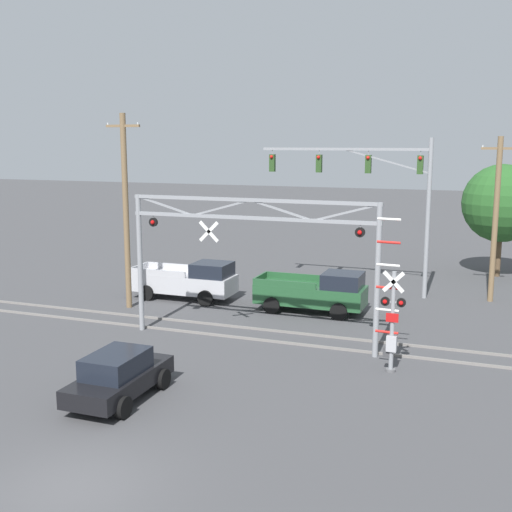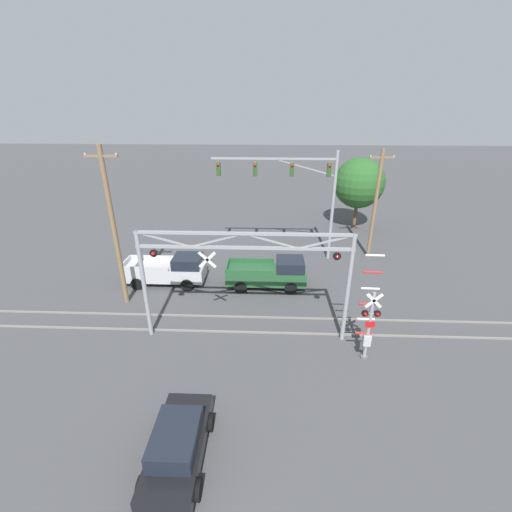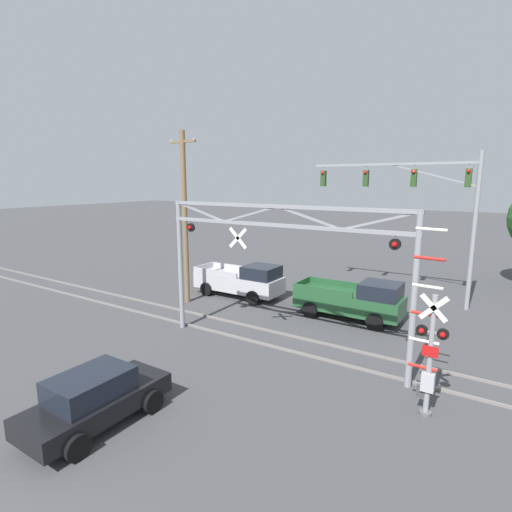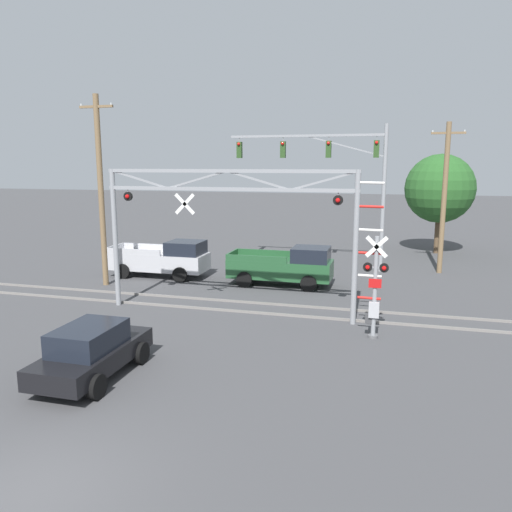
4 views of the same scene
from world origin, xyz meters
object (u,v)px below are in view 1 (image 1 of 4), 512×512
Objects in this scene: sedan_waiting at (119,376)px; utility_pole_right at (496,218)px; crossing_gantry at (250,243)px; pickup_truck_lead at (316,292)px; pickup_truck_following at (189,281)px; crossing_signal_mast at (391,320)px; utility_pole_left at (126,210)px; traffic_signal_span at (384,187)px; background_tree_beyond_span at (502,203)px.

sedan_waiting is 21.17m from utility_pole_right.
pickup_truck_lead is (1.28, 5.47, -3.15)m from crossing_gantry.
pickup_truck_following is 13.25m from sedan_waiting.
utility_pole_left is (-13.56, 4.62, 2.96)m from crossing_signal_mast.
pickup_truck_lead is 12.86m from sedan_waiting.
crossing_signal_mast is at bearing -56.27° from pickup_truck_lead.
sedan_waiting is (-3.11, -12.48, -0.19)m from pickup_truck_lead.
traffic_signal_span is 2.22× the size of sedan_waiting.
pickup_truck_following is (-9.24, -4.56, -4.78)m from traffic_signal_span.
utility_pole_right reaches higher than crossing_gantry.
crossing_signal_mast is at bearing -13.72° from crossing_gantry.
utility_pole_left is (-7.67, 3.18, 0.73)m from crossing_gantry.
utility_pole_left reaches higher than pickup_truck_following.
background_tree_beyond_span is (17.21, 14.26, -0.41)m from utility_pole_left.
traffic_signal_span is 18.76m from sedan_waiting.
background_tree_beyond_span is (3.64, 18.88, 2.56)m from crossing_signal_mast.
sedan_waiting is at bearing -107.57° from traffic_signal_span.
crossing_gantry is at bearing -109.52° from traffic_signal_span.
pickup_truck_lead is 0.63× the size of utility_pole_right.
pickup_truck_lead is 0.77× the size of background_tree_beyond_span.
utility_pole_right reaches higher than crossing_signal_mast.
traffic_signal_span is 1.09× the size of utility_pole_right.
sedan_waiting is at bearing -60.17° from utility_pole_left.
background_tree_beyond_span reaches higher than sedan_waiting.
background_tree_beyond_span is at bearing 50.63° from traffic_signal_span.
utility_pole_right is 6.73m from background_tree_beyond_span.
pickup_truck_lead is 14.95m from background_tree_beyond_span.
pickup_truck_following is 0.64× the size of utility_pole_right.
utility_pole_left is at bearing -140.34° from background_tree_beyond_span.
crossing_gantry reaches higher than crossing_signal_mast.
crossing_signal_mast is at bearing -105.21° from utility_pole_right.
crossing_signal_mast reaches higher than sedan_waiting.
crossing_signal_mast is 8.36m from pickup_truck_lead.
background_tree_beyond_span reaches higher than pickup_truck_lead.
utility_pole_left is at bearing -165.63° from pickup_truck_lead.
utility_pole_right is at bearing 58.11° from sedan_waiting.
traffic_signal_span is 13.36m from utility_pole_left.
pickup_truck_lead is at bearing -146.46° from utility_pole_right.
background_tree_beyond_span is (5.91, 7.20, -1.30)m from traffic_signal_span.
crossing_gantry is 6.44m from pickup_truck_lead.
pickup_truck_lead is at bearing 75.99° from sedan_waiting.
traffic_signal_span is at bearing 32.02° from utility_pole_left.
background_tree_beyond_span is at bearing 61.32° from crossing_gantry.
crossing_signal_mast is at bearing -100.92° from background_tree_beyond_span.
traffic_signal_span is at bearing 72.43° from sedan_waiting.
crossing_gantry is at bearing -130.65° from utility_pole_right.
utility_pole_right is at bearing 49.35° from crossing_gantry.
utility_pole_right is at bearing 24.08° from utility_pole_left.
pickup_truck_lead is 10.02m from utility_pole_left.
pickup_truck_following is at bearing 106.58° from sedan_waiting.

